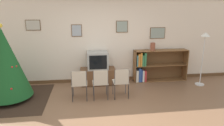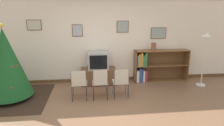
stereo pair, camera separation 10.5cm
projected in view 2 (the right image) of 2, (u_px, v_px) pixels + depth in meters
The scene contains 12 objects.
ground_plane at pixel (106, 117), 4.40m from camera, with size 24.00×24.00×0.00m, color brown.
wall_back at pixel (100, 40), 6.31m from camera, with size 9.01×0.11×2.70m.
area_rug at pixel (11, 98), 5.29m from camera, with size 1.96×1.94×0.01m.
christmas_tree at pixel (6, 63), 5.04m from camera, with size 1.16×1.16×1.96m.
tv_console at pixel (98, 76), 6.28m from camera, with size 1.07×0.51×0.50m.
television at pixel (98, 60), 6.14m from camera, with size 0.63×0.49×0.54m.
folding_chair_left at pixel (79, 83), 5.08m from camera, with size 0.40×0.40×0.82m.
folding_chair_center at pixel (100, 82), 5.14m from camera, with size 0.40×0.40×0.82m.
folding_chair_right at pixel (121, 81), 5.20m from camera, with size 0.40×0.40×0.82m.
bookshelf at pixel (152, 66), 6.49m from camera, with size 1.75×0.36×1.03m.
vase at pixel (154, 47), 6.29m from camera, with size 0.15×0.15×0.25m.
standing_lamp at pixel (205, 45), 5.90m from camera, with size 0.28×0.28×1.64m.
Camera 2 is at (-0.31, -3.93, 2.28)m, focal length 32.00 mm.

